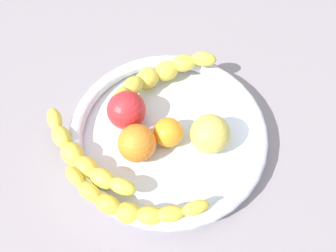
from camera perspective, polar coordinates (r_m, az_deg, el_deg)
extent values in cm
cube|color=gray|center=(64.91, 0.00, -2.98)|extent=(120.00, 120.00, 3.00)
cylinder|color=silver|center=(62.72, 0.00, -1.90)|extent=(34.61, 34.61, 2.01)
torus|color=silver|center=(60.73, 0.00, -0.84)|extent=(36.40, 36.40, 2.55)
ellipsoid|color=yellow|center=(56.66, -15.73, -8.35)|extent=(4.62, 4.91, 2.19)
ellipsoid|color=yellow|center=(55.64, -13.34, -10.96)|extent=(5.19, 4.88, 2.59)
ellipsoid|color=yellow|center=(54.93, -10.32, -13.10)|extent=(5.43, 4.76, 2.98)
ellipsoid|color=yellow|center=(54.59, -6.80, -14.64)|extent=(5.34, 4.52, 3.37)
ellipsoid|color=yellow|center=(53.63, -3.05, -15.15)|extent=(4.82, 3.37, 2.98)
ellipsoid|color=yellow|center=(53.09, 0.89, -14.90)|extent=(4.83, 3.06, 2.59)
ellipsoid|color=yellow|center=(52.98, 4.75, -13.85)|extent=(5.02, 3.46, 2.19)
ellipsoid|color=yellow|center=(66.76, 6.18, 11.38)|extent=(5.29, 3.47, 2.80)
ellipsoid|color=yellow|center=(67.22, 2.69, 10.78)|extent=(5.32, 3.98, 3.40)
ellipsoid|color=yellow|center=(67.25, -0.60, 9.49)|extent=(6.09, 5.58, 4.01)
ellipsoid|color=yellow|center=(66.06, -3.57, 8.14)|extent=(6.36, 6.18, 4.01)
ellipsoid|color=yellow|center=(63.69, -6.17, 6.74)|extent=(5.71, 5.99, 3.40)
ellipsoid|color=yellow|center=(61.01, -8.23, 4.77)|extent=(4.48, 5.64, 2.80)
ellipsoid|color=yellow|center=(63.00, -18.92, 1.13)|extent=(4.07, 5.31, 2.57)
ellipsoid|color=yellow|center=(61.28, -17.81, -1.79)|extent=(5.07, 5.64, 3.12)
ellipsoid|color=yellow|center=(59.75, -16.09, -4.61)|extent=(5.84, 5.97, 3.68)
ellipsoid|color=yellow|center=(57.97, -13.89, -6.98)|extent=(5.97, 5.86, 3.68)
ellipsoid|color=yellow|center=(55.99, -11.17, -8.83)|extent=(5.65, 5.12, 3.12)
ellipsoid|color=yellow|center=(54.34, -7.87, -10.27)|extent=(5.33, 4.14, 2.57)
sphere|color=orange|center=(57.36, -5.36, -2.95)|extent=(6.73, 6.73, 6.73)
sphere|color=orange|center=(58.94, 0.29, -1.09)|extent=(5.38, 5.38, 5.38)
sphere|color=#D7C353|center=(58.27, 7.25, -1.37)|extent=(7.07, 7.07, 7.07)
sphere|color=red|center=(60.88, -7.17, 2.73)|extent=(7.15, 7.15, 7.15)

